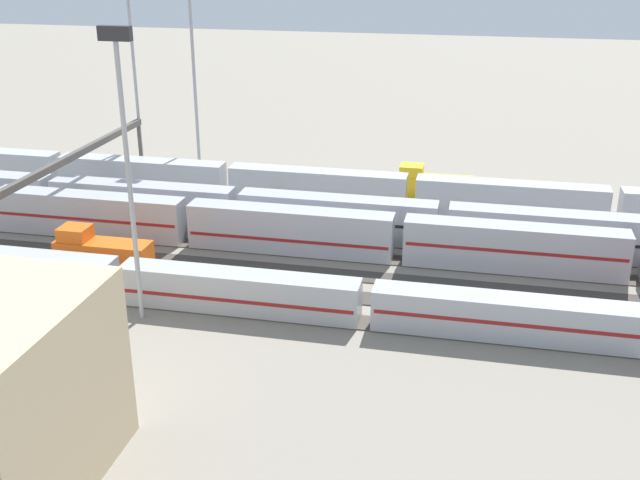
# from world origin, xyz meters

# --- Properties ---
(ground_plane) EXTENTS (400.00, 400.00, 0.00)m
(ground_plane) POSITION_xyz_m (0.00, 0.00, 0.00)
(ground_plane) COLOR gray
(track_bed_0) EXTENTS (140.00, 2.80, 0.12)m
(track_bed_0) POSITION_xyz_m (0.00, -17.50, 0.06)
(track_bed_0) COLOR #3D3833
(track_bed_0) RESTS_ON ground_plane
(track_bed_1) EXTENTS (140.00, 2.80, 0.12)m
(track_bed_1) POSITION_xyz_m (0.00, -12.50, 0.06)
(track_bed_1) COLOR #3D3833
(track_bed_1) RESTS_ON ground_plane
(track_bed_2) EXTENTS (140.00, 2.80, 0.12)m
(track_bed_2) POSITION_xyz_m (0.00, -7.50, 0.06)
(track_bed_2) COLOR #3D3833
(track_bed_2) RESTS_ON ground_plane
(track_bed_3) EXTENTS (140.00, 2.80, 0.12)m
(track_bed_3) POSITION_xyz_m (0.00, -2.50, 0.06)
(track_bed_3) COLOR #3D3833
(track_bed_3) RESTS_ON ground_plane
(track_bed_4) EXTENTS (140.00, 2.80, 0.12)m
(track_bed_4) POSITION_xyz_m (0.00, 2.50, 0.06)
(track_bed_4) COLOR #4C443D
(track_bed_4) RESTS_ON ground_plane
(track_bed_5) EXTENTS (140.00, 2.80, 0.12)m
(track_bed_5) POSITION_xyz_m (0.00, 7.50, 0.06)
(track_bed_5) COLOR #3D3833
(track_bed_5) RESTS_ON ground_plane
(track_bed_6) EXTENTS (140.00, 2.80, 0.12)m
(track_bed_6) POSITION_xyz_m (0.00, 12.50, 0.06)
(track_bed_6) COLOR #3D3833
(track_bed_6) RESTS_ON ground_plane
(track_bed_7) EXTENTS (140.00, 2.80, 0.12)m
(track_bed_7) POSITION_xyz_m (0.00, 17.50, 0.06)
(track_bed_7) COLOR #4C443D
(track_bed_7) RESTS_ON ground_plane
(train_on_track_4) EXTENTS (119.80, 3.06, 5.00)m
(train_on_track_4) POSITION_xyz_m (-0.10, 2.50, 2.61)
(train_on_track_4) COLOR #A8AAB2
(train_on_track_4) RESTS_ON ground_plane
(train_on_track_6) EXTENTS (10.00, 3.00, 5.00)m
(train_on_track_6) POSITION_xyz_m (17.55, 12.50, 2.16)
(train_on_track_6) COLOR #D85914
(train_on_track_6) RESTS_ON ground_plane
(train_on_track_3) EXTENTS (95.60, 3.06, 5.00)m
(train_on_track_3) POSITION_xyz_m (7.63, -2.50, 2.63)
(train_on_track_3) COLOR #A8AAB2
(train_on_track_3) RESTS_ON ground_plane
(train_on_track_0) EXTENTS (10.00, 3.00, 5.00)m
(train_on_track_0) POSITION_xyz_m (-14.19, -17.50, 2.16)
(train_on_track_0) COLOR gold
(train_on_track_0) RESTS_ON ground_plane
(train_on_track_1) EXTENTS (119.80, 3.00, 5.00)m
(train_on_track_1) POSITION_xyz_m (0.10, -12.50, 2.62)
(train_on_track_1) COLOR #B7BABF
(train_on_track_1) RESTS_ON ground_plane
(train_on_track_7) EXTENTS (90.60, 3.06, 4.40)m
(train_on_track_7) POSITION_xyz_m (-8.89, 17.50, 2.07)
(train_on_track_7) COLOR maroon
(train_on_track_7) RESTS_ON ground_plane
(light_mast_0) EXTENTS (2.80, 0.70, 26.93)m
(light_mast_0) POSITION_xyz_m (27.67, -19.97, 17.18)
(light_mast_0) COLOR #9EA0A5
(light_mast_0) RESTS_ON ground_plane
(light_mast_1) EXTENTS (2.80, 0.70, 26.32)m
(light_mast_1) POSITION_xyz_m (9.50, 20.65, 16.85)
(light_mast_1) COLOR #9EA0A5
(light_mast_1) RESTS_ON ground_plane
(light_mast_2) EXTENTS (2.80, 0.70, 27.79)m
(light_mast_2) POSITION_xyz_m (18.87, -19.82, 17.65)
(light_mast_2) COLOR #9EA0A5
(light_mast_2) RESTS_ON ground_plane
(signal_gantry) EXTENTS (0.70, 40.00, 8.80)m
(signal_gantry) POSITION_xyz_m (27.66, 0.00, 7.73)
(signal_gantry) COLOR #4C4742
(signal_gantry) RESTS_ON ground_plane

